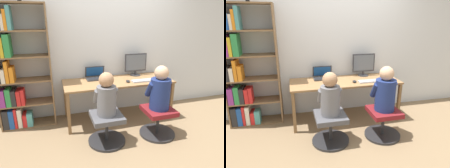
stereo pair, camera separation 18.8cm
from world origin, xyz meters
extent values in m
plane|color=#846B4C|center=(0.00, 0.00, 0.00)|extent=(14.00, 14.00, 0.00)
cube|color=silver|center=(0.00, 0.77, 1.30)|extent=(10.00, 0.05, 2.60)
cube|color=olive|center=(0.00, 0.35, 0.71)|extent=(1.90, 0.71, 0.03)
cube|color=brown|center=(-0.91, 0.04, 0.35)|extent=(0.05, 0.05, 0.69)
cube|color=brown|center=(0.91, 0.04, 0.35)|extent=(0.05, 0.05, 0.69)
cube|color=brown|center=(-0.91, 0.67, 0.35)|extent=(0.05, 0.05, 0.69)
cube|color=brown|center=(0.91, 0.67, 0.35)|extent=(0.05, 0.05, 0.69)
cylinder|color=#333338|center=(0.43, 0.59, 0.73)|extent=(0.20, 0.20, 0.01)
cylinder|color=#333338|center=(0.43, 0.59, 0.77)|extent=(0.04, 0.04, 0.07)
cube|color=#333338|center=(0.43, 0.59, 0.97)|extent=(0.43, 0.02, 0.34)
cube|color=slate|center=(0.43, 0.58, 0.97)|extent=(0.39, 0.01, 0.29)
cube|color=#2D2D30|center=(-0.35, 0.53, 0.73)|extent=(0.35, 0.20, 0.02)
cube|color=black|center=(-0.35, 0.53, 0.74)|extent=(0.31, 0.16, 0.00)
cube|color=#2D2D30|center=(-0.35, 0.66, 0.84)|extent=(0.35, 0.06, 0.20)
cube|color=#19478C|center=(-0.35, 0.65, 0.84)|extent=(0.31, 0.05, 0.17)
cube|color=#B2B2B7|center=(0.40, 0.19, 0.73)|extent=(0.38, 0.15, 0.02)
cube|color=#97979C|center=(0.40, 0.19, 0.75)|extent=(0.35, 0.12, 0.00)
ellipsoid|color=black|center=(0.13, 0.21, 0.74)|extent=(0.06, 0.10, 0.04)
cylinder|color=#262628|center=(0.42, -0.37, 0.02)|extent=(0.55, 0.55, 0.04)
cylinder|color=#262628|center=(0.42, -0.37, 0.21)|extent=(0.05, 0.05, 0.34)
cube|color=maroon|center=(0.42, -0.37, 0.41)|extent=(0.44, 0.45, 0.07)
cylinder|color=#262628|center=(-0.40, -0.33, 0.02)|extent=(0.55, 0.55, 0.04)
cylinder|color=#262628|center=(-0.40, -0.33, 0.21)|extent=(0.05, 0.05, 0.34)
cube|color=#4C4C51|center=(-0.40, -0.33, 0.41)|extent=(0.44, 0.45, 0.07)
cylinder|color=navy|center=(0.42, -0.37, 0.68)|extent=(0.30, 0.30, 0.47)
sphere|color=tan|center=(0.42, -0.37, 1.01)|extent=(0.21, 0.21, 0.21)
cylinder|color=navy|center=(0.28, -0.30, 0.75)|extent=(0.08, 0.21, 0.26)
cylinder|color=navy|center=(0.56, -0.30, 0.75)|extent=(0.08, 0.21, 0.26)
cylinder|color=slate|center=(-0.40, -0.33, 0.66)|extent=(0.27, 0.27, 0.43)
sphere|color=#A87A56|center=(-0.40, -0.33, 0.97)|extent=(0.21, 0.21, 0.21)
cylinder|color=slate|center=(-0.53, -0.27, 0.72)|extent=(0.08, 0.19, 0.24)
cylinder|color=slate|center=(-0.27, -0.27, 0.72)|extent=(0.08, 0.19, 0.24)
cube|color=brown|center=(-1.12, 0.57, 1.00)|extent=(0.02, 0.33, 1.99)
cube|color=brown|center=(-1.54, 0.57, 0.01)|extent=(0.81, 0.32, 0.02)
cube|color=brown|center=(-1.54, 0.57, 0.41)|extent=(0.81, 0.32, 0.02)
cube|color=brown|center=(-1.54, 0.57, 0.80)|extent=(0.81, 0.32, 0.02)
cube|color=brown|center=(-1.54, 0.57, 1.19)|extent=(0.81, 0.32, 0.02)
cube|color=brown|center=(-1.54, 0.57, 1.59)|extent=(0.81, 0.32, 0.02)
cube|color=brown|center=(-1.54, 0.57, 1.98)|extent=(0.81, 0.32, 0.02)
cube|color=#262628|center=(-1.89, 0.53, 0.19)|extent=(0.09, 0.24, 0.32)
cube|color=#1E4C9E|center=(-1.80, 0.50, 0.18)|extent=(0.08, 0.18, 0.31)
cube|color=red|center=(-1.74, 0.54, 0.19)|extent=(0.04, 0.27, 0.34)
cube|color=silver|center=(-1.68, 0.53, 0.18)|extent=(0.06, 0.25, 0.32)
cube|color=red|center=(-1.61, 0.52, 0.13)|extent=(0.06, 0.23, 0.21)
cube|color=teal|center=(-1.53, 0.50, 0.14)|extent=(0.09, 0.19, 0.23)
cube|color=#8C338C|center=(-1.89, 0.51, 0.55)|extent=(0.08, 0.20, 0.27)
cube|color=#2D8C47|center=(-1.80, 0.51, 0.56)|extent=(0.08, 0.22, 0.29)
cube|color=#262628|center=(-1.73, 0.55, 0.55)|extent=(0.07, 0.28, 0.26)
cube|color=red|center=(-1.65, 0.54, 0.54)|extent=(0.06, 0.27, 0.24)
cube|color=red|center=(-1.59, 0.50, 0.55)|extent=(0.05, 0.19, 0.26)
cube|color=silver|center=(-1.82, 0.52, 0.92)|extent=(0.06, 0.23, 0.21)
cube|color=orange|center=(-1.76, 0.54, 0.98)|extent=(0.05, 0.27, 0.33)
cube|color=orange|center=(-1.70, 0.52, 0.93)|extent=(0.06, 0.23, 0.24)
cube|color=gold|center=(-1.78, 0.50, 1.35)|extent=(0.05, 0.19, 0.29)
cube|color=#2D8C47|center=(-1.70, 0.53, 1.37)|extent=(0.08, 0.25, 0.34)
cube|color=silver|center=(-1.72, 0.54, 1.71)|extent=(0.04, 0.26, 0.22)
cube|color=orange|center=(-1.67, 0.55, 1.74)|extent=(0.04, 0.28, 0.29)
cube|color=teal|center=(-1.62, 0.52, 1.77)|extent=(0.05, 0.23, 0.34)
cube|color=black|center=(-1.45, 0.46, 2.00)|extent=(0.05, 0.03, 0.02)
camera|label=1|loc=(-1.08, -2.83, 1.75)|focal=32.00mm
camera|label=2|loc=(-0.90, -2.88, 1.75)|focal=32.00mm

